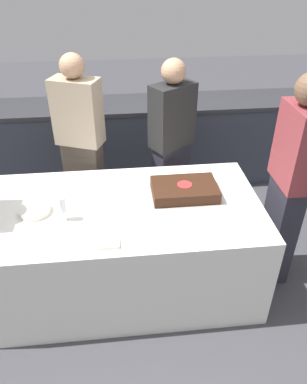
# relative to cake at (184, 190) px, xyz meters

# --- Properties ---
(ground_plane) EXTENTS (14.00, 14.00, 0.00)m
(ground_plane) POSITION_rel_cake_xyz_m (-0.47, -0.09, -0.80)
(ground_plane) COLOR #424247
(back_counter) EXTENTS (4.40, 0.58, 0.92)m
(back_counter) POSITION_rel_cake_xyz_m (-0.47, 1.51, -0.34)
(back_counter) COLOR #333842
(back_counter) RESTS_ON ground_plane
(dining_table) EXTENTS (2.00, 1.04, 0.76)m
(dining_table) POSITION_rel_cake_xyz_m (-0.47, -0.09, -0.42)
(dining_table) COLOR white
(dining_table) RESTS_ON ground_plane
(cake) EXTENTS (0.51, 0.35, 0.09)m
(cake) POSITION_rel_cake_xyz_m (0.00, 0.00, 0.00)
(cake) COLOR #B7B2AD
(cake) RESTS_ON dining_table
(plate_stack) EXTENTS (0.21, 0.21, 0.04)m
(plate_stack) POSITION_rel_cake_xyz_m (-1.06, -0.11, -0.03)
(plate_stack) COLOR white
(plate_stack) RESTS_ON dining_table
(wine_glass) EXTENTS (0.06, 0.06, 0.18)m
(wine_glass) POSITION_rel_cake_xyz_m (-0.85, -0.20, 0.07)
(wine_glass) COLOR white
(wine_glass) RESTS_ON dining_table
(side_plate_near_cake) EXTENTS (0.19, 0.19, 0.00)m
(side_plate_near_cake) POSITION_rel_cake_xyz_m (0.03, 0.33, -0.04)
(side_plate_near_cake) COLOR white
(side_plate_near_cake) RESTS_ON dining_table
(utensil_pile) EXTENTS (0.14, 0.09, 0.02)m
(utensil_pile) POSITION_rel_cake_xyz_m (-0.56, -0.49, -0.03)
(utensil_pile) COLOR white
(utensil_pile) RESTS_ON dining_table
(person_cutting_cake) EXTENTS (0.42, 0.36, 1.58)m
(person_cutting_cake) POSITION_rel_cake_xyz_m (-0.00, 0.65, 0.01)
(person_cutting_cake) COLOR #282833
(person_cutting_cake) RESTS_ON ground_plane
(person_seated_right) EXTENTS (0.22, 0.38, 1.66)m
(person_seated_right) POSITION_rel_cake_xyz_m (0.75, -0.09, 0.07)
(person_seated_right) COLOR #282833
(person_seated_right) RESTS_ON ground_plane
(person_standing_back) EXTENTS (0.42, 0.33, 1.64)m
(person_standing_back) POSITION_rel_cake_xyz_m (-0.77, 0.65, 0.04)
(person_standing_back) COLOR #4C4238
(person_standing_back) RESTS_ON ground_plane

